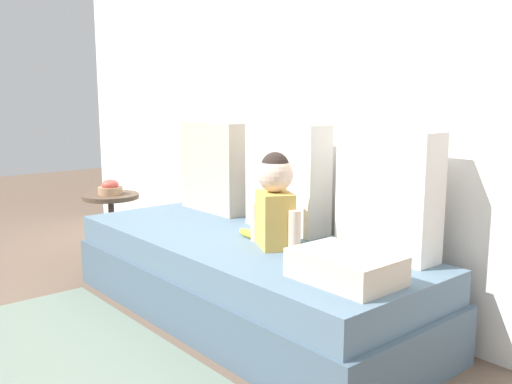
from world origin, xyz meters
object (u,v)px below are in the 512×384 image
object	(u,v)px
throw_pillow_right	(388,194)
side_table	(111,209)
throw_pillow_left	(215,167)
fruit_bowl	(110,188)
banana	(249,234)
throw_pillow_center	(287,177)
couch	(242,278)
toddler	(275,199)
folded_blanket	(345,267)

from	to	relation	value
throw_pillow_right	side_table	xyz separation A→B (m)	(-2.00, -0.35, -0.34)
throw_pillow_left	fruit_bowl	xyz separation A→B (m)	(-0.71, -0.35, -0.19)
side_table	fruit_bowl	xyz separation A→B (m)	(-0.00, 0.00, 0.15)
throw_pillow_right	banana	size ratio (longest dim) A/B	3.28
throw_pillow_left	throw_pillow_center	world-z (taller)	throw_pillow_center
throw_pillow_left	throw_pillow_right	bearing A→B (deg)	0.00
couch	throw_pillow_left	size ratio (longest dim) A/B	3.81
throw_pillow_left	banana	distance (m)	0.75
throw_pillow_right	toddler	world-z (taller)	throw_pillow_right
throw_pillow_center	fruit_bowl	xyz separation A→B (m)	(-1.36, -0.35, -0.20)
couch	banana	bearing A→B (deg)	82.17
banana	toddler	bearing A→B (deg)	-3.53
couch	folded_blanket	xyz separation A→B (m)	(0.76, -0.10, 0.26)
folded_blanket	banana	bearing A→B (deg)	169.56
couch	fruit_bowl	world-z (taller)	fruit_bowl
throw_pillow_right	couch	bearing A→B (deg)	-154.72
fruit_bowl	folded_blanket	bearing A→B (deg)	-1.42
throw_pillow_left	fruit_bowl	size ratio (longest dim) A/B	3.36
toddler	fruit_bowl	distance (m)	1.58
throw_pillow_left	toddler	bearing A→B (deg)	-18.03
throw_pillow_right	banana	distance (m)	0.74
throw_pillow_right	throw_pillow_left	bearing A→B (deg)	180.00
throw_pillow_left	folded_blanket	bearing A→B (deg)	-16.12
toddler	folded_blanket	xyz separation A→B (m)	(0.54, -0.13, -0.17)
throw_pillow_left	side_table	size ratio (longest dim) A/B	1.20
banana	side_table	world-z (taller)	side_table
throw_pillow_center	toddler	bearing A→B (deg)	-52.50
toddler	side_table	world-z (taller)	toddler
throw_pillow_left	fruit_bowl	bearing A→B (deg)	-153.70
throw_pillow_right	toddler	distance (m)	0.52
folded_blanket	fruit_bowl	bearing A→B (deg)	178.58
throw_pillow_right	side_table	bearing A→B (deg)	-170.00
couch	side_table	distance (m)	1.37
throw_pillow_left	toddler	world-z (taller)	throw_pillow_left
folded_blanket	throw_pillow_right	bearing A→B (deg)	105.80
toddler	fruit_bowl	world-z (taller)	toddler
couch	toddler	size ratio (longest dim) A/B	4.63
throw_pillow_left	toddler	size ratio (longest dim) A/B	1.21
throw_pillow_right	folded_blanket	size ratio (longest dim) A/B	1.40
throw_pillow_left	side_table	bearing A→B (deg)	-153.70
throw_pillow_center	toddler	world-z (taller)	throw_pillow_center
couch	throw_pillow_center	bearing A→B (deg)	90.00
throw_pillow_right	side_table	world-z (taller)	throw_pillow_right
banana	side_table	distance (m)	1.37
toddler	side_table	xyz separation A→B (m)	(-1.57, -0.07, -0.29)
side_table	fruit_bowl	size ratio (longest dim) A/B	2.80
throw_pillow_center	folded_blanket	world-z (taller)	throw_pillow_center
couch	throw_pillow_center	world-z (taller)	throw_pillow_center
toddler	couch	bearing A→B (deg)	-173.40
throw_pillow_right	folded_blanket	xyz separation A→B (m)	(0.11, -0.41, -0.22)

